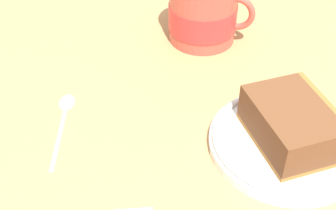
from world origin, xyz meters
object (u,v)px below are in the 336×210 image
at_px(cake_slice, 292,124).
at_px(tea_mug, 204,10).
at_px(teaspoon, 64,112).
at_px(small_plate, 286,141).

relative_size(cake_slice, tea_mug, 0.95).
height_order(tea_mug, teaspoon, tea_mug).
bearing_deg(small_plate, tea_mug, 0.06).
xyz_separation_m(cake_slice, tea_mug, (0.25, 0.00, 0.01)).
bearing_deg(teaspoon, small_plate, -121.59).
bearing_deg(cake_slice, small_plate, 88.96).
bearing_deg(tea_mug, teaspoon, 114.35).
relative_size(cake_slice, teaspoon, 0.84).
distance_m(tea_mug, teaspoon, 0.26).
height_order(small_plate, teaspoon, small_plate).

